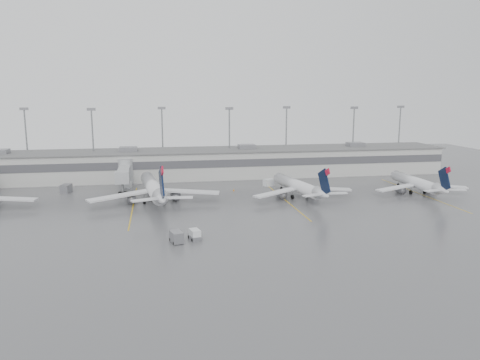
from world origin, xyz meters
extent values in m
plane|color=#525255|center=(0.00, 0.00, 0.00)|extent=(260.00, 260.00, 0.00)
cube|color=#B1B1AC|center=(0.00, 58.00, 4.00)|extent=(150.00, 16.00, 8.00)
cube|color=#47474C|center=(0.00, 49.95, 5.00)|extent=(150.00, 0.15, 2.20)
cube|color=#606060|center=(0.00, 58.00, 8.05)|extent=(152.00, 17.00, 0.30)
cube|color=slate|center=(50.00, 58.00, 8.80)|extent=(5.00, 4.00, 1.30)
cylinder|color=gray|center=(-50.00, 67.50, 10.00)|extent=(0.44, 0.44, 20.00)
cube|color=slate|center=(-50.00, 67.50, 20.20)|extent=(2.40, 0.50, 0.80)
cylinder|color=gray|center=(-30.00, 60.00, 10.00)|extent=(0.44, 0.44, 20.00)
cube|color=slate|center=(-30.00, 60.00, 20.20)|extent=(2.40, 0.50, 0.80)
cylinder|color=gray|center=(-10.00, 67.50, 10.00)|extent=(0.44, 0.44, 20.00)
cube|color=slate|center=(-10.00, 67.50, 20.20)|extent=(2.40, 0.50, 0.80)
cylinder|color=gray|center=(10.00, 60.00, 10.00)|extent=(0.44, 0.44, 20.00)
cube|color=slate|center=(10.00, 60.00, 20.20)|extent=(2.40, 0.50, 0.80)
cylinder|color=gray|center=(30.00, 67.50, 10.00)|extent=(0.44, 0.44, 20.00)
cube|color=slate|center=(30.00, 67.50, 20.20)|extent=(2.40, 0.50, 0.80)
cylinder|color=gray|center=(50.00, 60.00, 10.00)|extent=(0.44, 0.44, 20.00)
cube|color=slate|center=(50.00, 60.00, 20.20)|extent=(2.40, 0.50, 0.80)
cylinder|color=gray|center=(70.00, 67.50, 10.00)|extent=(0.44, 0.44, 20.00)
cube|color=slate|center=(70.00, 67.50, 20.20)|extent=(2.40, 0.50, 0.80)
cylinder|color=gray|center=(-20.50, 50.00, 3.50)|extent=(4.00, 4.00, 7.00)
cube|color=gray|center=(-20.50, 43.50, 4.30)|extent=(2.80, 13.00, 2.60)
cube|color=gray|center=(-20.50, 36.00, 4.30)|extent=(3.40, 2.40, 3.00)
cylinder|color=gray|center=(-20.50, 36.00, 1.40)|extent=(0.70, 0.70, 2.80)
cube|color=black|center=(-20.50, 36.00, 0.35)|extent=(2.20, 1.20, 0.70)
cube|color=gold|center=(-17.50, 24.00, 0.01)|extent=(0.25, 40.00, 0.01)
cube|color=gold|center=(17.50, 24.00, 0.01)|extent=(0.25, 40.00, 0.01)
cube|color=gold|center=(52.50, 24.00, 0.01)|extent=(0.25, 40.00, 0.01)
cube|color=silver|center=(-44.54, 26.01, 2.21)|extent=(13.29, 4.56, 0.35)
cylinder|color=silver|center=(-13.05, 27.67, 3.30)|extent=(6.28, 24.42, 3.30)
cone|color=silver|center=(-14.75, 41.20, 3.30)|extent=(3.66, 3.46, 3.30)
cone|color=silver|center=(-11.24, 13.16, 3.74)|extent=(3.96, 5.87, 3.30)
cube|color=silver|center=(-20.31, 23.66, 2.42)|extent=(14.16, 8.66, 0.38)
cube|color=silver|center=(-5.03, 25.57, 2.42)|extent=(14.58, 5.50, 0.38)
cube|color=black|center=(-11.17, 12.62, 6.93)|extent=(1.10, 6.19, 7.19)
cube|color=#AF0D29|center=(-10.99, 11.20, 9.79)|extent=(0.60, 2.25, 2.09)
cylinder|color=black|center=(-14.28, 37.49, 0.49)|extent=(0.50, 1.03, 0.99)
cylinder|color=black|center=(-15.07, 25.21, 0.60)|extent=(0.64, 1.26, 1.21)
cylinder|color=black|center=(-10.49, 25.78, 0.60)|extent=(0.64, 1.26, 1.21)
cylinder|color=silver|center=(21.08, 26.14, 2.81)|extent=(6.32, 20.78, 2.81)
cone|color=silver|center=(19.08, 37.58, 2.81)|extent=(3.22, 3.07, 2.81)
cone|color=silver|center=(23.22, 13.87, 3.18)|extent=(3.57, 5.10, 2.81)
cube|color=silver|center=(15.07, 22.43, 2.06)|extent=(11.90, 7.85, 0.33)
cube|color=silver|center=(27.99, 24.68, 2.06)|extent=(12.40, 4.12, 0.33)
cube|color=black|center=(23.31, 13.41, 5.90)|extent=(1.18, 5.24, 6.13)
cube|color=#AF0D29|center=(23.52, 12.21, 8.34)|extent=(0.60, 1.91, 1.78)
cylinder|color=black|center=(19.63, 34.44, 0.42)|extent=(0.47, 0.89, 0.84)
cylinder|color=black|center=(19.47, 23.96, 0.52)|extent=(0.59, 1.09, 1.03)
cylinder|color=black|center=(23.34, 24.63, 0.52)|extent=(0.59, 1.09, 1.03)
cylinder|color=silver|center=(51.93, 25.75, 2.67)|extent=(2.81, 19.58, 2.67)
cone|color=silver|center=(52.01, 36.78, 2.67)|extent=(2.69, 2.51, 2.67)
cone|color=silver|center=(51.85, 13.93, 3.02)|extent=(2.70, 4.47, 2.67)
cube|color=silver|center=(45.69, 23.31, 1.96)|extent=(11.72, 5.70, 0.31)
cube|color=silver|center=(58.14, 23.22, 1.96)|extent=(11.70, 5.85, 0.31)
cube|color=black|center=(51.84, 13.48, 5.60)|extent=(0.30, 5.01, 5.82)
cube|color=#AF0D29|center=(51.83, 12.33, 7.92)|extent=(0.28, 1.80, 1.69)
cylinder|color=black|center=(51.99, 33.76, 0.40)|extent=(0.32, 0.80, 0.80)
cylinder|color=black|center=(50.05, 23.99, 0.49)|extent=(0.41, 0.98, 0.98)
cylinder|color=black|center=(53.79, 23.96, 0.49)|extent=(0.41, 0.98, 0.98)
cube|color=silver|center=(-5.92, -3.15, 0.89)|extent=(2.01, 2.65, 1.77)
cube|color=slate|center=(-5.92, -3.15, 0.34)|extent=(2.29, 3.08, 0.69)
cylinder|color=black|center=(-6.93, -2.39, 0.28)|extent=(0.34, 0.59, 0.55)
cylinder|color=black|center=(-5.40, -2.00, 0.28)|extent=(0.34, 0.59, 0.55)
cylinder|color=black|center=(-6.45, -4.29, 0.28)|extent=(0.34, 0.59, 0.55)
cylinder|color=black|center=(-4.92, -3.91, 0.28)|extent=(0.34, 0.59, 0.55)
cube|color=slate|center=(-9.12, -4.35, 1.03)|extent=(2.41, 3.35, 1.84)
cylinder|color=black|center=(-10.12, -3.49, 0.30)|extent=(0.38, 0.64, 0.60)
cylinder|color=black|center=(-8.13, -5.21, 0.30)|extent=(0.38, 0.64, 0.60)
cube|color=silver|center=(-20.12, 44.37, 0.85)|extent=(2.76, 2.23, 1.70)
cube|color=silver|center=(17.66, 40.51, 0.93)|extent=(3.12, 2.69, 1.86)
cube|color=slate|center=(-34.80, 41.14, 1.04)|extent=(2.76, 3.70, 2.07)
cone|color=orange|center=(-19.68, 36.60, 0.37)|extent=(0.47, 0.47, 0.74)
cone|color=orange|center=(7.26, 35.51, 0.30)|extent=(0.38, 0.38, 0.60)
cone|color=orange|center=(48.94, 30.82, 0.36)|extent=(0.45, 0.45, 0.72)
camera|label=1|loc=(-11.90, -80.43, 24.78)|focal=35.00mm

